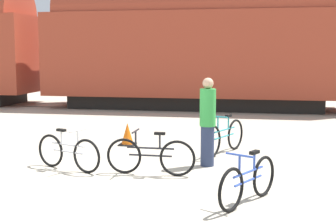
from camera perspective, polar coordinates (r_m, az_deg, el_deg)
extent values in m
plane|color=#B2A893|center=(8.35, -7.13, -8.60)|extent=(80.00, 80.00, 0.00)
cube|color=black|center=(19.36, 3.15, 1.29)|extent=(10.12, 2.36, 0.55)
cube|color=#9E3823|center=(19.25, 3.19, 7.03)|extent=(12.05, 3.15, 3.32)
cylinder|color=#9E3823|center=(19.32, 3.22, 11.97)|extent=(11.09, 2.99, 2.99)
cube|color=#4C4238|center=(18.68, 2.86, 0.25)|extent=(50.21, 0.07, 0.01)
cube|color=#4C4238|center=(20.09, 3.41, 0.74)|extent=(50.21, 0.07, 0.01)
torus|color=black|center=(9.00, -9.89, -5.32)|extent=(0.63, 0.29, 0.66)
torus|color=black|center=(9.65, -14.11, -4.59)|extent=(0.63, 0.29, 0.66)
cylinder|color=silver|center=(9.29, -12.11, -3.93)|extent=(0.79, 0.34, 0.04)
cylinder|color=silver|center=(9.31, -12.08, -4.76)|extent=(0.72, 0.31, 0.04)
cylinder|color=silver|center=(9.38, -12.86, -2.99)|extent=(0.04, 0.04, 0.27)
cube|color=black|center=(9.35, -12.88, -2.16)|extent=(0.22, 0.15, 0.05)
cylinder|color=silver|center=(9.08, -10.94, -3.18)|extent=(0.04, 0.04, 0.31)
cylinder|color=silver|center=(9.05, -10.97, -2.22)|extent=(0.20, 0.44, 0.03)
torus|color=black|center=(8.89, -5.38, -5.36)|extent=(0.68, 0.06, 0.68)
torus|color=black|center=(8.65, 1.16, -5.67)|extent=(0.68, 0.06, 0.68)
cylinder|color=black|center=(8.72, -2.16, -4.42)|extent=(0.90, 0.05, 0.04)
cylinder|color=black|center=(8.75, -2.16, -5.32)|extent=(0.82, 0.05, 0.04)
cylinder|color=black|center=(8.65, -1.01, -3.55)|extent=(0.04, 0.04, 0.28)
cube|color=black|center=(8.63, -1.01, -2.64)|extent=(0.20, 0.08, 0.05)
cylinder|color=black|center=(8.76, -3.96, -3.34)|extent=(0.04, 0.04, 0.31)
cylinder|color=black|center=(8.73, -3.97, -2.33)|extent=(0.04, 0.46, 0.03)
torus|color=black|center=(6.82, 7.70, -9.39)|extent=(0.36, 0.60, 0.65)
torus|color=black|center=(7.63, 11.58, -7.67)|extent=(0.36, 0.60, 0.65)
cylinder|color=#3351B7|center=(7.18, 9.79, -7.21)|extent=(0.45, 0.76, 0.04)
cylinder|color=#3351B7|center=(7.21, 9.76, -8.25)|extent=(0.41, 0.70, 0.04)
cylinder|color=#3351B7|center=(7.29, 10.48, -5.90)|extent=(0.04, 0.04, 0.27)
cube|color=black|center=(7.26, 10.50, -4.86)|extent=(0.17, 0.21, 0.05)
cylinder|color=#3351B7|center=(6.91, 8.71, -6.45)|extent=(0.04, 0.04, 0.30)
cylinder|color=#3351B7|center=(6.88, 8.73, -5.23)|extent=(0.42, 0.25, 0.03)
torus|color=black|center=(10.18, 5.40, -3.61)|extent=(0.35, 0.68, 0.72)
torus|color=black|center=(11.14, 8.21, -2.73)|extent=(0.35, 0.68, 0.72)
cylinder|color=teal|center=(10.62, 6.88, -2.17)|extent=(0.44, 0.89, 0.04)
cylinder|color=teal|center=(10.65, 6.87, -2.97)|extent=(0.40, 0.81, 0.04)
cylinder|color=teal|center=(10.77, 7.38, -1.24)|extent=(0.04, 0.04, 0.30)
cube|color=black|center=(10.75, 7.39, -0.45)|extent=(0.16, 0.22, 0.05)
cylinder|color=teal|center=(10.34, 6.10, -1.48)|extent=(0.04, 0.04, 0.33)
cylinder|color=teal|center=(10.31, 6.11, -0.56)|extent=(0.43, 0.22, 0.03)
cylinder|color=#283351|center=(9.47, 4.82, -4.15)|extent=(0.27, 0.27, 0.81)
cylinder|color=green|center=(9.34, 4.87, 0.55)|extent=(0.32, 0.32, 0.75)
sphere|color=tan|center=(9.30, 4.90, 3.51)|extent=(0.22, 0.22, 0.22)
cube|color=black|center=(11.66, -4.95, -3.95)|extent=(0.40, 0.40, 0.03)
cone|color=orange|center=(11.62, -4.97, -2.69)|extent=(0.32, 0.32, 0.55)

